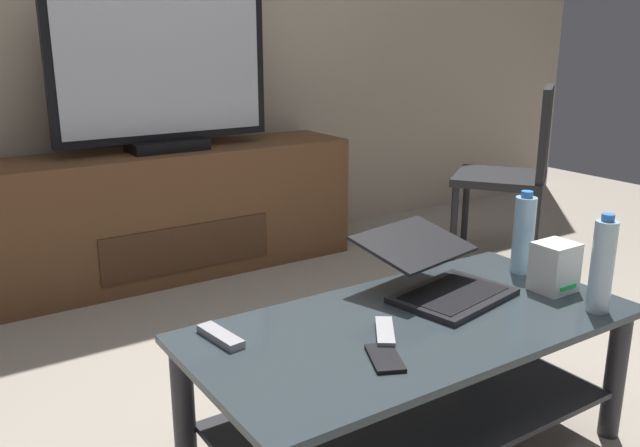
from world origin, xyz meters
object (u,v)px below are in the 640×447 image
Objects in this scene: water_bottle_near at (524,234)px; tv_remote at (220,336)px; soundbar_remote at (385,333)px; media_cabinet at (170,212)px; router_box at (555,267)px; dining_chair at (517,167)px; television at (163,72)px; coffee_table at (412,364)px; laptop at (437,274)px; water_bottle_far at (602,266)px; cell_phone at (385,358)px.

tv_remote is at bearing 175.55° from water_bottle_near.
soundbar_remote is (-0.67, -0.13, -0.12)m from water_bottle_near.
soundbar_remote is (-0.14, -1.86, 0.12)m from media_cabinet.
tv_remote is at bearing 166.09° from router_box.
dining_chair is at bearing -29.54° from media_cabinet.
router_box is (0.49, -1.87, -0.50)m from television.
coffee_table is at bearing 50.58° from soundbar_remote.
water_bottle_far is (0.29, -0.35, 0.07)m from laptop.
cell_phone is at bearing -55.48° from tv_remote.
router_box reaches higher than soundbar_remote.
water_bottle_far reaches higher than router_box.
media_cabinet is 1.96m from router_box.
soundbar_remote is at bearing -94.16° from media_cabinet.
water_bottle_far reaches higher than cell_phone.
cell_phone is (-0.21, -0.13, 0.14)m from coffee_table.
media_cabinet reaches higher than router_box.
media_cabinet reaches higher than tv_remote.
router_box is 0.71m from cell_phone.
cell_phone is (-0.68, 0.10, -0.13)m from water_bottle_far.
tv_remote is (-1.03, 0.08, -0.12)m from water_bottle_near.
coffee_table is at bearing -90.23° from television.
laptop is 0.37m from water_bottle_near.
water_bottle_far is at bearing -131.40° from dining_chair.
television reaches higher than router_box.
media_cabinet is 1.76m from dining_chair.
water_bottle_near is at bearing -2.02° from laptop.
water_bottle_near is at bearing -72.53° from television.
water_bottle_near is at bearing 73.42° from router_box.
laptop is at bearing 150.42° from router_box.
television is 2.14m from water_bottle_far.
dining_chair is (1.52, -0.84, -0.48)m from television.
water_bottle_far is (0.47, -0.23, 0.27)m from coffee_table.
media_cabinet reaches higher than cell_phone.
tv_remote is at bearing 174.26° from laptop.
router_box is 0.56× the size of water_bottle_near.
dining_chair is at bearing -28.92° from television.
laptop is at bearing 56.60° from cell_phone.
tv_remote is (-0.96, 0.41, -0.12)m from water_bottle_far.
media_cabinet is 13.36× the size of cell_phone.
cell_phone is 0.88× the size of soundbar_remote.
cell_phone is at bearing -147.98° from laptop.
dining_chair is 5.77× the size of soundbar_remote.
water_bottle_far is at bearing -77.19° from television.
media_cabinet is at bearing 104.47° from router_box.
media_cabinet is 1.79× the size of television.
water_bottle_near is 0.96× the size of water_bottle_far.
dining_chair is at bearing 48.60° from water_bottle_far.
laptop is 1.60× the size of water_bottle_far.
laptop is 3.21× the size of cell_phone.
television is (0.01, 1.81, 0.71)m from coffee_table.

